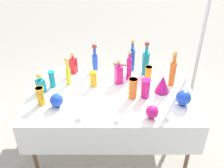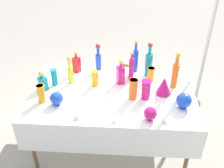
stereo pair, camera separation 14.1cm
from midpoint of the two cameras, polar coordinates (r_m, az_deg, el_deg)
ground_plane at (r=3.35m, az=1.24°, el=-12.55°), size 40.00×40.00×0.00m
display_table at (r=2.86m, az=1.36°, el=-3.10°), size 1.87×1.21×0.76m
tall_bottle_0 at (r=3.14m, az=9.69°, el=4.83°), size 0.09×0.09×0.44m
tall_bottle_1 at (r=3.22m, az=6.61°, el=5.71°), size 0.07×0.07×0.43m
tall_bottle_2 at (r=2.96m, az=15.58°, el=2.40°), size 0.08×0.08×0.44m
tall_bottle_3 at (r=2.98m, az=-8.20°, el=2.79°), size 0.06×0.06×0.35m
tall_bottle_4 at (r=3.02m, az=5.79°, el=3.64°), size 0.06×0.06×0.38m
tall_bottle_5 at (r=3.24m, az=-1.90°, el=5.82°), size 0.07×0.07×0.36m
square_decanter_0 at (r=2.95m, az=3.33°, el=2.22°), size 0.11×0.11×0.31m
square_decanter_1 at (r=3.22m, az=-6.86°, el=4.60°), size 0.11×0.11×0.29m
square_decanter_2 at (r=2.94m, az=-14.24°, el=0.58°), size 0.12×0.12×0.24m
slender_vase_0 at (r=2.72m, az=9.27°, el=-1.20°), size 0.11×0.11×0.22m
slender_vase_1 at (r=2.70m, az=6.35°, el=-1.10°), size 0.10×0.10×0.24m
slender_vase_2 at (r=3.00m, az=-11.75°, el=1.63°), size 0.08×0.08×0.20m
slender_vase_3 at (r=2.73m, az=-14.52°, el=-2.01°), size 0.10×0.10×0.20m
slender_vase_4 at (r=2.93m, az=-2.52°, el=1.40°), size 0.09×0.09×0.19m
slender_vase_5 at (r=3.06m, az=10.20°, el=2.24°), size 0.09×0.09×0.17m
fluted_vase_0 at (r=2.84m, az=13.19°, el=-0.33°), size 0.16×0.16×0.21m
round_bowl_0 at (r=2.69m, az=17.57°, el=-3.64°), size 0.16×0.16×0.17m
round_bowl_1 at (r=2.46m, az=10.40°, el=-6.69°), size 0.13×0.13×0.14m
round_bowl_2 at (r=2.67m, az=-11.08°, el=-3.27°), size 0.14×0.14×0.15m
price_tag_left at (r=2.41m, az=2.09°, el=-8.73°), size 0.05×0.03×0.04m
price_tag_center at (r=2.47m, az=-6.61°, el=-7.79°), size 0.06×0.02×0.04m
price_tag_right at (r=2.48m, az=13.58°, el=-8.40°), size 0.06×0.03×0.04m
cardboard_box_behind_left at (r=4.29m, az=4.85°, el=1.23°), size 0.46×0.42×0.39m
canopy_pole at (r=3.70m, az=21.78°, el=7.30°), size 0.18×0.18×2.38m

